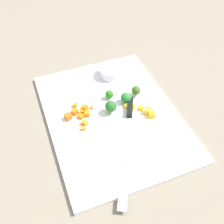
# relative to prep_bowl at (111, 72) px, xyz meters

# --- Properties ---
(ground_plane) EXTENTS (4.00, 4.00, 0.00)m
(ground_plane) POSITION_rel_prep_bowl_xyz_m (-0.17, 0.06, -0.03)
(ground_plane) COLOR gray
(cutting_board) EXTENTS (0.50, 0.38, 0.01)m
(cutting_board) POSITION_rel_prep_bowl_xyz_m (-0.17, 0.06, -0.02)
(cutting_board) COLOR white
(cutting_board) RESTS_ON ground_plane
(prep_bowl) EXTENTS (0.08, 0.08, 0.03)m
(prep_bowl) POSITION_rel_prep_bowl_xyz_m (0.00, 0.00, 0.00)
(prep_bowl) COLOR white
(prep_bowl) RESTS_ON cutting_board
(chef_knife) EXTENTS (0.33, 0.18, 0.02)m
(chef_knife) POSITION_rel_prep_bowl_xyz_m (-0.24, 0.04, -0.01)
(chef_knife) COLOR silver
(chef_knife) RESTS_ON cutting_board
(carrot_dice_0) EXTENTS (0.02, 0.02, 0.01)m
(carrot_dice_0) POSITION_rel_prep_bowl_xyz_m (-0.15, 0.13, -0.01)
(carrot_dice_0) COLOR orange
(carrot_dice_0) RESTS_ON cutting_board
(carrot_dice_1) EXTENTS (0.02, 0.02, 0.02)m
(carrot_dice_1) POSITION_rel_prep_bowl_xyz_m (-0.14, 0.19, -0.01)
(carrot_dice_1) COLOR orange
(carrot_dice_1) RESTS_ON cutting_board
(carrot_dice_2) EXTENTS (0.02, 0.02, 0.01)m
(carrot_dice_2) POSITION_rel_prep_bowl_xyz_m (-0.12, 0.13, -0.01)
(carrot_dice_2) COLOR orange
(carrot_dice_2) RESTS_ON cutting_board
(carrot_dice_3) EXTENTS (0.02, 0.02, 0.01)m
(carrot_dice_3) POSITION_rel_prep_bowl_xyz_m (-0.10, 0.15, -0.01)
(carrot_dice_3) COLOR orange
(carrot_dice_3) RESTS_ON cutting_board
(carrot_dice_4) EXTENTS (0.01, 0.01, 0.01)m
(carrot_dice_4) POSITION_rel_prep_bowl_xyz_m (-0.13, 0.14, -0.01)
(carrot_dice_4) COLOR orange
(carrot_dice_4) RESTS_ON cutting_board
(carrot_dice_5) EXTENTS (0.02, 0.02, 0.01)m
(carrot_dice_5) POSITION_rel_prep_bowl_xyz_m (-0.18, 0.15, -0.01)
(carrot_dice_5) COLOR orange
(carrot_dice_5) RESTS_ON cutting_board
(carrot_dice_6) EXTENTS (0.01, 0.01, 0.01)m
(carrot_dice_6) POSITION_rel_prep_bowl_xyz_m (-0.13, 0.11, -0.01)
(carrot_dice_6) COLOR orange
(carrot_dice_6) RESTS_ON cutting_board
(carrot_dice_7) EXTENTS (0.02, 0.02, 0.01)m
(carrot_dice_7) POSITION_rel_prep_bowl_xyz_m (-0.15, 0.15, -0.01)
(carrot_dice_7) COLOR orange
(carrot_dice_7) RESTS_ON cutting_board
(carrot_dice_8) EXTENTS (0.01, 0.01, 0.01)m
(carrot_dice_8) POSITION_rel_prep_bowl_xyz_m (-0.20, 0.16, -0.01)
(carrot_dice_8) COLOR orange
(carrot_dice_8) RESTS_ON cutting_board
(carrot_dice_9) EXTENTS (0.02, 0.02, 0.02)m
(carrot_dice_9) POSITION_rel_prep_bowl_xyz_m (-0.13, 0.16, -0.01)
(carrot_dice_9) COLOR orange
(carrot_dice_9) RESTS_ON cutting_board
(pepper_dice_0) EXTENTS (0.03, 0.03, 0.02)m
(pepper_dice_0) POSITION_rel_prep_bowl_xyz_m (-0.20, -0.04, -0.01)
(pepper_dice_0) COLOR yellow
(pepper_dice_0) RESTS_ON cutting_board
(pepper_dice_1) EXTENTS (0.02, 0.02, 0.01)m
(pepper_dice_1) POSITION_rel_prep_bowl_xyz_m (-0.18, 0.00, -0.01)
(pepper_dice_1) COLOR yellow
(pepper_dice_1) RESTS_ON cutting_board
(pepper_dice_2) EXTENTS (0.02, 0.02, 0.01)m
(pepper_dice_2) POSITION_rel_prep_bowl_xyz_m (-0.18, -0.03, -0.01)
(pepper_dice_2) COLOR yellow
(pepper_dice_2) RESTS_ON cutting_board
(pepper_dice_3) EXTENTS (0.02, 0.02, 0.01)m
(pepper_dice_3) POSITION_rel_prep_bowl_xyz_m (-0.17, -0.00, -0.01)
(pepper_dice_3) COLOR yellow
(pepper_dice_3) RESTS_ON cutting_board
(pepper_dice_4) EXTENTS (0.02, 0.01, 0.01)m
(pepper_dice_4) POSITION_rel_prep_bowl_xyz_m (-0.16, 0.01, -0.01)
(pepper_dice_4) COLOR yellow
(pepper_dice_4) RESTS_ON cutting_board
(pepper_dice_5) EXTENTS (0.02, 0.02, 0.02)m
(pepper_dice_5) POSITION_rel_prep_bowl_xyz_m (-0.22, -0.05, -0.01)
(pepper_dice_5) COLOR yellow
(pepper_dice_5) RESTS_ON cutting_board
(broccoli_floret_0) EXTENTS (0.03, 0.03, 0.03)m
(broccoli_floret_0) POSITION_rel_prep_bowl_xyz_m (-0.10, 0.04, 0.00)
(broccoli_floret_0) COLOR #87BA65
(broccoli_floret_0) RESTS_ON cutting_board
(broccoli_floret_1) EXTENTS (0.03, 0.03, 0.04)m
(broccoli_floret_1) POSITION_rel_prep_bowl_xyz_m (-0.16, 0.06, 0.01)
(broccoli_floret_1) COLOR #88B26A
(broccoli_floret_1) RESTS_ON cutting_board
(broccoli_floret_2) EXTENTS (0.03, 0.03, 0.04)m
(broccoli_floret_2) POSITION_rel_prep_bowl_xyz_m (-0.12, -0.04, 0.00)
(broccoli_floret_2) COLOR #97AD5E
(broccoli_floret_2) RESTS_ON cutting_board
(broccoli_floret_3) EXTENTS (0.03, 0.03, 0.04)m
(broccoli_floret_3) POSITION_rel_prep_bowl_xyz_m (-0.14, 0.00, 0.00)
(broccoli_floret_3) COLOR #96AF54
(broccoli_floret_3) RESTS_ON cutting_board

